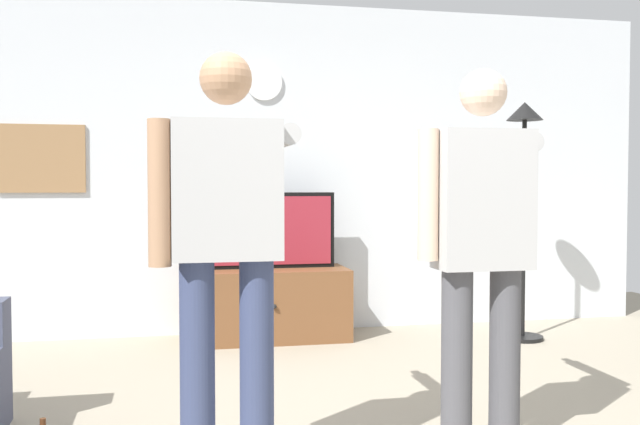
# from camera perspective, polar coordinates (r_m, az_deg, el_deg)

# --- Properties ---
(back_wall) EXTENTS (6.40, 0.10, 2.70)m
(back_wall) POSITION_cam_1_polar(r_m,az_deg,el_deg) (5.90, -3.04, 3.57)
(back_wall) COLOR silver
(back_wall) RESTS_ON ground_plane
(tv_stand) EXTENTS (1.23, 0.57, 0.56)m
(tv_stand) POSITION_cam_1_polar(r_m,az_deg,el_deg) (5.60, -4.11, -7.37)
(tv_stand) COLOR brown
(tv_stand) RESTS_ON ground_plane
(television) EXTENTS (1.05, 0.07, 0.60)m
(television) POSITION_cam_1_polar(r_m,az_deg,el_deg) (5.58, -4.19, -1.44)
(television) COLOR black
(television) RESTS_ON tv_stand
(wall_clock) EXTENTS (0.30, 0.03, 0.30)m
(wall_clock) POSITION_cam_1_polar(r_m,az_deg,el_deg) (5.87, -4.55, 10.43)
(wall_clock) COLOR white
(framed_picture) EXTENTS (0.65, 0.04, 0.52)m
(framed_picture) POSITION_cam_1_polar(r_m,az_deg,el_deg) (5.86, -21.54, 4.07)
(framed_picture) COLOR #997047
(floor_lamp) EXTENTS (0.32, 0.32, 1.85)m
(floor_lamp) POSITION_cam_1_polar(r_m,az_deg,el_deg) (5.73, 16.13, 3.29)
(floor_lamp) COLOR black
(floor_lamp) RESTS_ON ground_plane
(person_standing_nearer_lamp) EXTENTS (0.61, 0.78, 1.74)m
(person_standing_nearer_lamp) POSITION_cam_1_polar(r_m,az_deg,el_deg) (2.87, -7.54, -2.10)
(person_standing_nearer_lamp) COLOR #384266
(person_standing_nearer_lamp) RESTS_ON ground_plane
(person_standing_nearer_couch) EXTENTS (0.60, 0.78, 1.73)m
(person_standing_nearer_couch) POSITION_cam_1_polar(r_m,az_deg,el_deg) (3.27, 12.83, -1.86)
(person_standing_nearer_couch) COLOR #4C4C51
(person_standing_nearer_couch) RESTS_ON ground_plane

